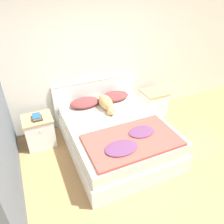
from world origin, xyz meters
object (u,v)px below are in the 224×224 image
at_px(nightstand_left, 40,131).
at_px(pillow_right, 115,96).
at_px(pillow_left, 85,103).
at_px(dog, 106,103).
at_px(nightstand_right, 153,103).
at_px(book_stack, 37,117).
at_px(bed, 117,136).

height_order(nightstand_left, pillow_right, pillow_right).
xyz_separation_m(pillow_left, dog, (0.33, -0.27, 0.04)).
bearing_deg(nightstand_right, book_stack, -179.41).
relative_size(bed, pillow_right, 3.47).
xyz_separation_m(pillow_left, pillow_right, (0.63, 0.00, 0.00)).
height_order(nightstand_right, dog, dog).
bearing_deg(dog, bed, -92.13).
relative_size(pillow_right, book_stack, 2.73).
bearing_deg(bed, nightstand_left, 150.50).
bearing_deg(book_stack, pillow_left, 6.18).
bearing_deg(nightstand_right, nightstand_left, 180.00).
xyz_separation_m(bed, dog, (0.02, 0.50, 0.39)).
relative_size(nightstand_left, nightstand_right, 1.00).
bearing_deg(nightstand_right, bed, -150.50).
distance_m(nightstand_left, pillow_left, 0.98).
xyz_separation_m(nightstand_right, dog, (-1.21, -0.19, 0.38)).
xyz_separation_m(pillow_left, book_stack, (-0.91, -0.10, -0.02)).
distance_m(bed, nightstand_left, 1.41).
height_order(nightstand_left, dog, dog).
bearing_deg(book_stack, dog, -7.72).
height_order(bed, dog, dog).
distance_m(bed, pillow_left, 0.90).
distance_m(pillow_right, dog, 0.40).
bearing_deg(book_stack, nightstand_right, 0.59).
distance_m(bed, nightstand_right, 1.41).
xyz_separation_m(nightstand_left, dog, (1.25, -0.19, 0.38)).
height_order(pillow_right, dog, dog).
bearing_deg(pillow_left, bed, -67.78).
bearing_deg(pillow_left, book_stack, -173.82).
height_order(bed, book_stack, book_stack).
relative_size(nightstand_left, pillow_right, 0.98).
relative_size(nightstand_left, dog, 0.87).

